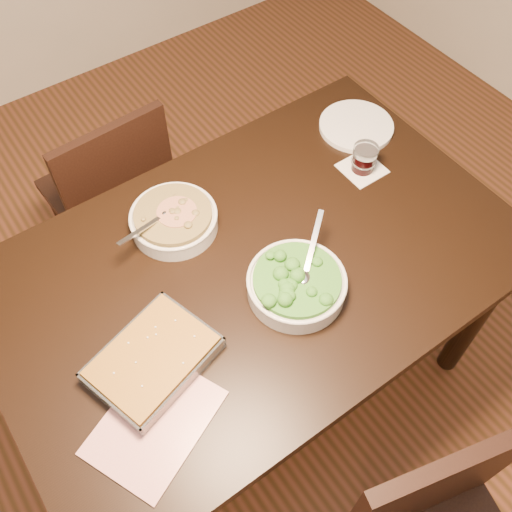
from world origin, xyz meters
TOP-DOWN VIEW (x-y plane):
  - ground at (0.00, 0.00)m, footprint 4.00×4.00m
  - table at (0.00, 0.00)m, footprint 1.40×0.90m
  - magazine_a at (-0.43, -0.23)m, footprint 0.34×0.31m
  - coaster at (0.45, 0.09)m, footprint 0.12×0.12m
  - stew_bowl at (-0.12, 0.22)m, footprint 0.26×0.24m
  - broccoli_bowl at (0.03, -0.13)m, footprint 0.26×0.25m
  - baking_dish at (-0.36, -0.10)m, footprint 0.33×0.28m
  - wine_tumbler at (0.45, 0.09)m, footprint 0.07×0.07m
  - dinner_plate at (0.55, 0.23)m, footprint 0.23×0.23m
  - chair_far at (-0.13, 0.70)m, footprint 0.41×0.41m

SIDE VIEW (x-z plane):
  - ground at x=0.00m, z-range 0.00..0.00m
  - chair_far at x=-0.13m, z-range 0.05..0.88m
  - table at x=0.00m, z-range 0.28..1.03m
  - coaster at x=0.45m, z-range 0.75..0.75m
  - magazine_a at x=-0.43m, z-range 0.75..0.76m
  - dinner_plate at x=0.55m, z-range 0.75..0.77m
  - baking_dish at x=-0.36m, z-range 0.75..0.80m
  - stew_bowl at x=-0.12m, z-range 0.74..0.83m
  - broccoli_bowl at x=0.03m, z-range 0.74..0.83m
  - wine_tumbler at x=0.45m, z-range 0.75..0.84m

